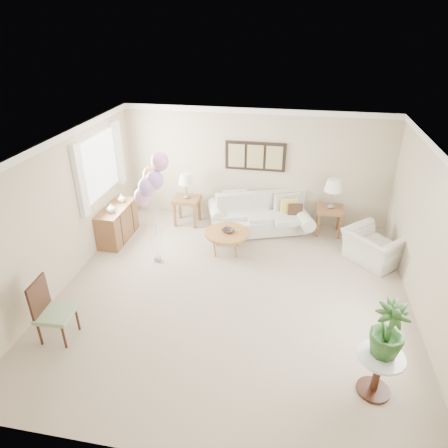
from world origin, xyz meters
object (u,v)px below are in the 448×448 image
(coffee_table, at_px, (227,234))
(accent_chair, at_px, (50,309))
(balloon_cluster, at_px, (151,181))
(sofa, at_px, (259,217))
(armchair, at_px, (374,247))

(coffee_table, height_order, accent_chair, accent_chair)
(coffee_table, bearing_deg, balloon_cluster, -153.97)
(accent_chair, bearing_deg, coffee_table, 53.93)
(sofa, xyz_separation_m, accent_chair, (-2.65, -3.94, 0.19))
(armchair, bearing_deg, sofa, 24.96)
(coffee_table, relative_size, accent_chair, 0.91)
(accent_chair, xyz_separation_m, balloon_cluster, (0.84, 2.27, 1.19))
(coffee_table, xyz_separation_m, balloon_cluster, (-1.27, -0.62, 1.29))
(sofa, height_order, accent_chair, accent_chair)
(coffee_table, height_order, balloon_cluster, balloon_cluster)
(armchair, bearing_deg, coffee_table, 49.15)
(coffee_table, xyz_separation_m, armchair, (2.87, 0.15, -0.09))
(sofa, bearing_deg, coffee_table, -117.38)
(balloon_cluster, bearing_deg, coffee_table, 26.03)
(sofa, relative_size, balloon_cluster, 1.12)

